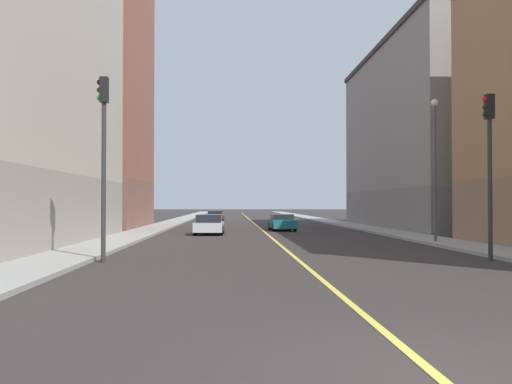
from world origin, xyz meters
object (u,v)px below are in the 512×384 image
street_lamp_left_near (435,155)px  car_teal (282,222)px  car_red (215,216)px  traffic_light_left_near (489,153)px  traffic_light_right_near (103,143)px  building_right_midblock (74,90)px  car_silver (209,225)px  building_left_mid (444,137)px

street_lamp_left_near → car_teal: 17.21m
street_lamp_left_near → car_red: (-12.17, 36.32, -3.94)m
car_red → car_teal: bearing=-74.7°
car_teal → traffic_light_left_near: bearing=-77.1°
traffic_light_right_near → street_lamp_left_near: 17.19m
building_right_midblock → car_red: building_right_midblock is taller
building_right_midblock → car_red: bearing=55.2°
street_lamp_left_near → traffic_light_left_near: bearing=-96.9°
building_right_midblock → car_teal: size_ratio=5.12×
building_right_midblock → traffic_light_right_near: building_right_midblock is taller
building_right_midblock → traffic_light_left_near: size_ratio=3.81×
building_right_midblock → car_red: size_ratio=5.03×
car_red → traffic_light_left_near: bearing=-76.0°
traffic_light_left_near → car_teal: size_ratio=1.34×
traffic_light_right_near → street_lamp_left_near: street_lamp_left_near is taller
traffic_light_left_near → car_silver: bearing=120.7°
car_red → car_silver: bearing=-89.4°
traffic_light_left_near → building_right_midblock: bearing=128.6°
traffic_light_right_near → car_teal: bearing=70.4°
building_left_mid → traffic_light_right_near: 35.79m
building_left_mid → traffic_light_left_near: building_left_mid is taller
traffic_light_right_near → car_silver: 18.89m
car_teal → building_right_midblock: bearing=165.6°
building_right_midblock → car_silver: 18.87m
street_lamp_left_near → car_red: size_ratio=1.58×
building_right_midblock → traffic_light_right_near: (8.63, -28.27, -7.38)m
building_left_mid → traffic_light_left_near: size_ratio=4.32×
building_right_midblock → car_silver: size_ratio=5.40×
car_teal → traffic_light_right_near: bearing=-109.6°
car_red → street_lamp_left_near: bearing=-71.5°
traffic_light_right_near → car_silver: traffic_light_right_near is taller
building_right_midblock → street_lamp_left_near: 31.63m
building_left_mid → traffic_light_left_near: 29.09m
traffic_light_left_near → car_silver: (-10.88, 18.29, -3.27)m
traffic_light_right_near → street_lamp_left_near: size_ratio=0.90×
building_left_mid → traffic_light_right_near: size_ratio=4.00×
traffic_light_right_near → car_silver: (3.08, 18.29, -3.55)m
traffic_light_right_near → car_red: traffic_light_right_near is taller
building_left_mid → traffic_light_right_near: building_left_mid is taller
car_teal → car_red: car_red is taller
building_right_midblock → car_silver: bearing=-40.4°
street_lamp_left_near → building_left_mid: bearing=68.2°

